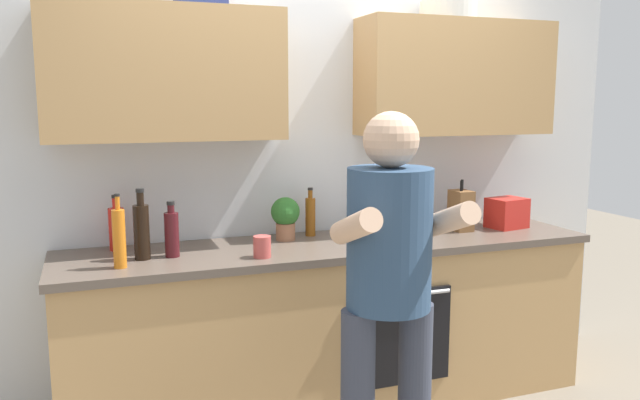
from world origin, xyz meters
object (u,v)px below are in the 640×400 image
mixing_bowl (385,229)px  grocery_bag_crisps (507,213)px  bottle_hotsauce (117,228)px  bottle_syrup (310,216)px  knife_block (461,210)px  cup_ceramic (262,247)px  potted_herb (285,216)px  bottle_soy (142,230)px  bottle_juice (119,238)px  bottle_wine (172,233)px  person_standing (389,277)px

mixing_bowl → grocery_bag_crisps: grocery_bag_crisps is taller
bottle_hotsauce → grocery_bag_crisps: 2.20m
bottle_syrup → grocery_bag_crisps: 1.18m
bottle_hotsauce → knife_block: 1.90m
cup_ceramic → potted_herb: potted_herb is taller
bottle_hotsauce → mixing_bowl: (1.41, -0.17, -0.08)m
bottle_soy → potted_herb: bearing=12.7°
bottle_juice → knife_block: (1.90, 0.19, -0.02)m
bottle_wine → cup_ceramic: 0.44m
bottle_syrup → bottle_hotsauce: 1.03m
bottle_hotsauce → knife_block: knife_block is taller
bottle_soy → mixing_bowl: bottle_soy is taller
grocery_bag_crisps → mixing_bowl: bearing=178.0°
knife_block → cup_ceramic: bearing=-169.8°
bottle_syrup → knife_block: (0.87, -0.16, 0.00)m
cup_ceramic → grocery_bag_crisps: (1.55, 0.20, 0.04)m
person_standing → potted_herb: 1.02m
person_standing → mixing_bowl: 1.00m
mixing_bowl → potted_herb: size_ratio=1.06×
bottle_syrup → cup_ceramic: bottle_syrup is taller
bottle_syrup → grocery_bag_crisps: bearing=-9.0°
bottle_juice → knife_block: size_ratio=1.15×
bottle_juice → potted_herb: bearing=18.9°
person_standing → potted_herb: person_standing is taller
bottle_syrup → grocery_bag_crisps: (1.17, -0.19, -0.03)m
cup_ceramic → knife_block: 1.27m
bottle_syrup → potted_herb: bottle_syrup is taller
bottle_syrup → person_standing: bearing=-92.1°
grocery_bag_crisps → bottle_hotsauce: bearing=174.9°
person_standing → grocery_bag_crisps: (1.21, 0.88, 0.04)m
bottle_soy → cup_ceramic: (0.54, -0.16, -0.09)m
bottle_syrup → bottle_wine: (-0.79, -0.23, 0.00)m
bottle_soy → cup_ceramic: bottle_soy is taller
mixing_bowl → bottle_wine: bearing=-176.7°
person_standing → grocery_bag_crisps: size_ratio=7.65×
bottle_hotsauce → mixing_bowl: 1.42m
mixing_bowl → grocery_bag_crisps: bearing=-2.0°
mixing_bowl → bottle_syrup: bearing=157.4°
person_standing → bottle_juice: bearing=144.5°
person_standing → bottle_hotsauce: bearing=132.6°
cup_ceramic → potted_herb: bearing=56.5°
bottle_hotsauce → knife_block: (1.89, -0.17, 0.00)m
bottle_soy → bottle_syrup: bottle_soy is taller
person_standing → bottle_wine: 1.12m
bottle_juice → bottle_hotsauce: bearing=89.3°
person_standing → bottle_soy: bearing=136.6°
cup_ceramic → knife_block: knife_block is taller
cup_ceramic → mixing_bowl: cup_ceramic is taller
potted_herb → grocery_bag_crisps: potted_herb is taller
bottle_syrup → potted_herb: 0.17m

